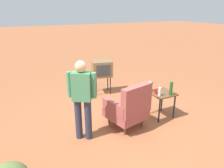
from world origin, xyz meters
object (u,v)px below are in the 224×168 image
(tv_on_stand, at_px, (102,69))
(bottle_short_clear, at_px, (160,92))
(side_table, at_px, (162,96))
(flower_vase, at_px, (150,86))
(person_standing, at_px, (82,96))
(soda_can_red, at_px, (156,91))
(bottle_wine_green, at_px, (171,89))
(armchair, at_px, (129,107))

(tv_on_stand, relative_size, bottle_short_clear, 5.15)
(bottle_short_clear, bearing_deg, side_table, -144.07)
(side_table, height_order, tv_on_stand, tv_on_stand)
(flower_vase, bearing_deg, bottle_short_clear, 96.97)
(person_standing, xyz_separation_m, soda_can_red, (-1.82, -0.03, -0.24))
(side_table, xyz_separation_m, person_standing, (2.00, 0.02, 0.40))
(person_standing, xyz_separation_m, bottle_short_clear, (-1.82, 0.11, -0.20))
(person_standing, distance_m, bottle_short_clear, 1.84)
(bottle_short_clear, bearing_deg, soda_can_red, -88.08)
(side_table, distance_m, soda_can_red, 0.24)
(side_table, bearing_deg, flower_vase, -41.75)
(bottle_wine_green, bearing_deg, armchair, -6.54)
(bottle_wine_green, xyz_separation_m, soda_can_red, (0.26, -0.22, -0.10))
(side_table, xyz_separation_m, bottle_short_clear, (0.18, 0.13, 0.19))
(armchair, xyz_separation_m, person_standing, (1.03, -0.07, 0.44))
(side_table, xyz_separation_m, soda_can_red, (0.18, -0.01, 0.16))
(armchair, relative_size, soda_can_red, 8.69)
(tv_on_stand, distance_m, person_standing, 2.48)
(bottle_short_clear, relative_size, flower_vase, 0.75)
(bottle_short_clear, bearing_deg, bottle_wine_green, 162.42)
(soda_can_red, xyz_separation_m, flower_vase, (0.04, -0.19, 0.09))
(side_table, distance_m, bottle_short_clear, 0.29)
(side_table, xyz_separation_m, tv_on_stand, (0.65, -2.05, 0.24))
(armchair, height_order, bottle_short_clear, armchair)
(side_table, height_order, flower_vase, flower_vase)
(person_standing, bearing_deg, flower_vase, -173.05)
(soda_can_red, bearing_deg, bottle_short_clear, 91.92)
(tv_on_stand, bearing_deg, person_standing, 56.87)
(armchair, relative_size, person_standing, 0.65)
(side_table, bearing_deg, bottle_wine_green, 110.24)
(bottle_short_clear, bearing_deg, tv_on_stand, -77.83)
(armchair, xyz_separation_m, soda_can_red, (-0.78, -0.10, 0.20))
(tv_on_stand, height_order, bottle_short_clear, tv_on_stand)
(bottle_short_clear, bearing_deg, armchair, -2.81)
(armchair, distance_m, side_table, 0.97)
(side_table, relative_size, tv_on_stand, 0.62)
(armchair, height_order, soda_can_red, armchair)
(side_table, distance_m, person_standing, 2.04)
(armchair, height_order, side_table, armchair)
(person_standing, bearing_deg, bottle_wine_green, 174.84)
(side_table, height_order, soda_can_red, soda_can_red)
(armchair, height_order, tv_on_stand, armchair)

